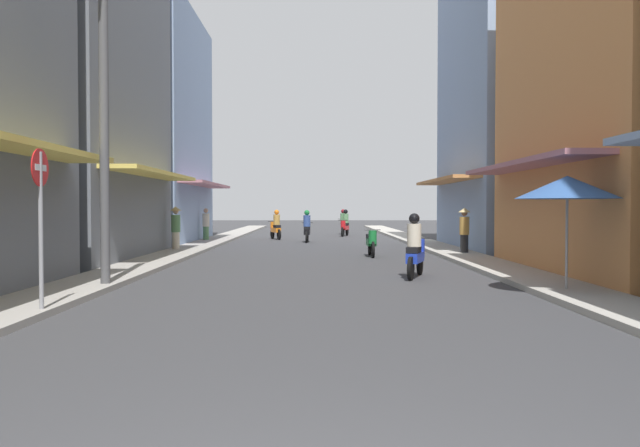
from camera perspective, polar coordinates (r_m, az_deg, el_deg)
ground_plane at (r=24.49m, az=-0.33°, el=-2.53°), size 111.86×111.86×0.00m
sidewalk_left at (r=24.98m, az=-11.87°, el=-2.34°), size 1.52×58.84×0.12m
sidewalk_right at (r=25.01m, az=11.19°, el=-2.34°), size 1.52×58.84×0.12m
building_left_mid at (r=23.08m, az=-23.74°, el=17.60°), size 7.05×8.93×16.36m
building_left_far at (r=31.59m, az=-16.62°, el=8.32°), size 7.05×9.46×11.01m
building_right_far at (r=27.63m, az=18.76°, el=14.58°), size 7.05×8.57×16.04m
motorbike_green at (r=21.83m, az=4.70°, el=-1.71°), size 0.55×1.81×0.96m
motorbike_orange at (r=33.29m, az=-4.05°, el=-0.24°), size 0.78×1.73×1.58m
motorbike_silver at (r=39.45m, az=2.09°, el=0.04°), size 0.55×1.81×1.58m
motorbike_blue at (r=15.45m, az=8.68°, el=-2.31°), size 0.77×1.73×1.58m
motorbike_black at (r=30.47m, az=-1.19°, el=-0.40°), size 0.55×1.81×1.58m
motorbike_red at (r=36.88m, az=2.29°, el=-0.07°), size 0.67×1.77×1.58m
pedestrian_far at (r=31.22m, az=-10.35°, el=-0.16°), size 0.34×0.34×1.65m
pedestrian_midway at (r=24.39m, az=-13.00°, el=-0.27°), size 0.44×0.44×1.75m
pedestrian_foreground at (r=22.65m, az=13.02°, el=-0.47°), size 0.44×0.44×1.70m
vendor_umbrella at (r=13.20m, az=21.60°, el=3.08°), size 2.02×2.02×2.34m
utility_pole at (r=14.02m, az=-19.08°, el=8.99°), size 0.20×1.20×7.00m
street_sign_no_entry at (r=10.77m, az=-24.11°, el=1.31°), size 0.07×0.60×2.65m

